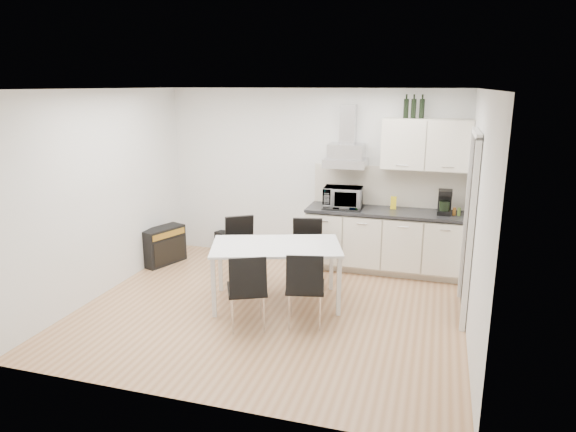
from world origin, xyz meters
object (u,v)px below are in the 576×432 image
(dining_table, at_px, (276,250))
(chair_far_left, at_px, (243,250))
(kitchenette, at_px, (388,216))
(chair_far_right, at_px, (307,253))
(chair_near_left, at_px, (247,290))
(chair_near_right, at_px, (305,288))
(guitar_amp, at_px, (163,245))
(floor_speaker, at_px, (222,241))

(dining_table, height_order, chair_far_left, chair_far_left)
(kitchenette, relative_size, chair_far_right, 2.86)
(chair_near_left, height_order, chair_near_right, same)
(kitchenette, xyz_separation_m, guitar_amp, (-3.27, -0.64, -0.55))
(kitchenette, bearing_deg, dining_table, -127.75)
(dining_table, xyz_separation_m, guitar_amp, (-2.09, 0.89, -0.40))
(floor_speaker, bearing_deg, chair_far_right, -7.50)
(kitchenette, bearing_deg, floor_speaker, 176.44)
(kitchenette, relative_size, chair_near_right, 2.86)
(chair_near_left, xyz_separation_m, floor_speaker, (-1.37, 2.43, -0.28))
(chair_near_right, bearing_deg, floor_speaker, 119.71)
(kitchenette, height_order, chair_far_right, kitchenette)
(kitchenette, xyz_separation_m, chair_far_left, (-1.85, -0.95, -0.39))
(floor_speaker, bearing_deg, chair_near_right, -24.94)
(dining_table, height_order, chair_near_left, chair_near_left)
(chair_far_right, height_order, floor_speaker, chair_far_right)
(kitchenette, bearing_deg, chair_far_right, -139.94)
(kitchenette, distance_m, chair_near_right, 2.17)
(dining_table, xyz_separation_m, chair_far_left, (-0.67, 0.58, -0.24))
(chair_near_left, bearing_deg, kitchenette, 34.78)
(chair_far_right, bearing_deg, kitchenette, -152.02)
(dining_table, relative_size, chair_far_left, 2.00)
(chair_far_left, relative_size, floor_speaker, 2.69)
(chair_near_left, xyz_separation_m, guitar_amp, (-1.99, 1.63, -0.16))
(chair_far_right, bearing_deg, floor_speaker, -42.59)
(dining_table, bearing_deg, chair_near_left, -116.29)
(chair_near_right, bearing_deg, chair_far_right, 91.40)
(chair_near_left, distance_m, guitar_amp, 2.57)
(chair_far_right, bearing_deg, dining_table, 61.65)
(chair_near_left, height_order, guitar_amp, chair_near_left)
(chair_far_left, bearing_deg, dining_table, 104.50)
(chair_near_right, xyz_separation_m, floor_speaker, (-1.97, 2.18, -0.28))
(kitchenette, bearing_deg, guitar_amp, -168.97)
(chair_near_left, height_order, floor_speaker, chair_near_left)
(kitchenette, xyz_separation_m, chair_near_right, (-0.69, -2.02, -0.39))
(kitchenette, height_order, guitar_amp, kitchenette)
(dining_table, bearing_deg, chair_near_right, -62.56)
(dining_table, distance_m, chair_near_left, 0.78)
(dining_table, height_order, guitar_amp, dining_table)
(chair_far_right, height_order, chair_near_right, same)
(chair_near_right, relative_size, floor_speaker, 2.69)
(chair_near_left, relative_size, chair_near_right, 1.00)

